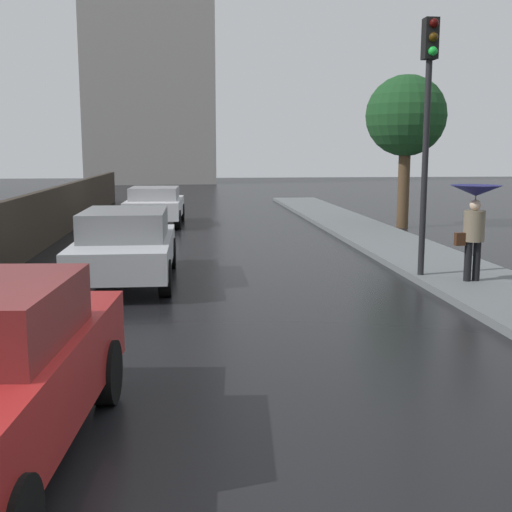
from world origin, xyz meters
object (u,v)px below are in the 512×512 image
(pedestrian_with_umbrella_near, at_px, (475,209))
(traffic_light, at_px, (428,102))
(car_white_near_kerb, at_px, (155,205))
(car_silver_far_ahead, at_px, (126,244))
(street_tree_mid, at_px, (406,117))

(pedestrian_with_umbrella_near, distance_m, traffic_light, 2.22)
(pedestrian_with_umbrella_near, bearing_deg, car_white_near_kerb, 113.58)
(car_white_near_kerb, height_order, car_silver_far_ahead, car_silver_far_ahead)
(car_white_near_kerb, distance_m, pedestrian_with_umbrella_near, 13.08)
(car_white_near_kerb, xyz_separation_m, traffic_light, (5.75, -10.66, 2.77))
(car_silver_far_ahead, bearing_deg, street_tree_mid, -134.75)
(traffic_light, xyz_separation_m, street_tree_mid, (2.62, 9.02, 0.19))
(pedestrian_with_umbrella_near, xyz_separation_m, street_tree_mid, (1.88, 9.70, 2.17))
(street_tree_mid, bearing_deg, car_silver_far_ahead, -135.12)
(car_silver_far_ahead, relative_size, street_tree_mid, 0.87)
(traffic_light, height_order, street_tree_mid, street_tree_mid)
(car_silver_far_ahead, bearing_deg, car_white_near_kerb, -89.97)
(car_white_near_kerb, distance_m, street_tree_mid, 9.02)
(car_white_near_kerb, distance_m, traffic_light, 12.42)
(pedestrian_with_umbrella_near, bearing_deg, car_silver_far_ahead, 162.49)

